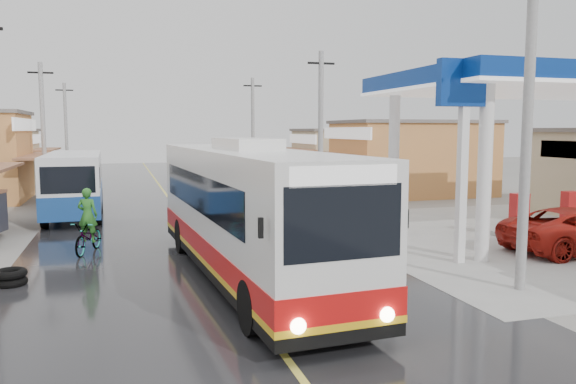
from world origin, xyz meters
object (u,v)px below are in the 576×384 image
Objects in this scene: coach_bus at (246,211)px; tyre_stack at (10,277)px; second_bus at (74,183)px; cyclist at (89,232)px.

tyre_stack is at bearing 167.52° from coach_bus.
second_bus reaches higher than cyclist.
tyre_stack is (-6.17, 0.96, -1.64)m from coach_bus.
cyclist is 4.01m from tyre_stack.
cyclist reaches higher than tyre_stack.
second_bus is at bearing 108.32° from coach_bus.
coach_bus is at bearing -26.87° from cyclist.
second_bus is 4.06× the size of cyclist.
second_bus is (-5.40, 13.40, -0.26)m from coach_bus.
coach_bus is 6.46m from tyre_stack.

